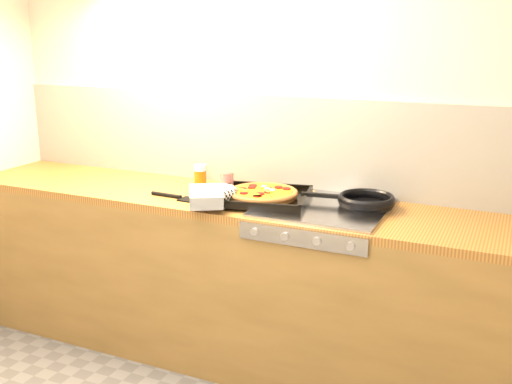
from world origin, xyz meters
The scene contains 9 objects.
room_shell centered at (0.00, 1.39, 1.15)m, with size 3.20×3.20×3.20m.
counter_run centered at (0.00, 1.10, 0.45)m, with size 3.20×0.62×0.90m.
stovetop centered at (0.45, 1.10, 0.91)m, with size 0.60×0.56×0.02m, color #A2A2A8.
pizza_on_tray centered at (0.08, 1.03, 0.95)m, with size 0.60×0.60×0.08m.
frying_pan centered at (0.63, 1.18, 0.94)m, with size 0.47×0.31×0.05m.
tomato_can centered at (-0.13, 1.20, 0.95)m, with size 0.09×0.09×0.10m.
juice_glass centered at (-0.31, 1.23, 0.96)m, with size 0.09×0.09×0.12m.
wooden_spoon centered at (0.21, 1.33, 0.91)m, with size 0.30×0.06×0.02m.
black_spatula centered at (-0.30, 0.97, 0.91)m, with size 0.28×0.09×0.02m.
Camera 1 is at (1.30, -1.55, 1.74)m, focal length 42.00 mm.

